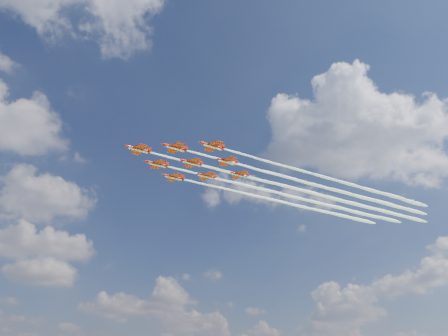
# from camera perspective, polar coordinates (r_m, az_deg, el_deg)

# --- Properties ---
(jet_lead) EXTENTS (124.90, 8.57, 2.50)m
(jet_lead) POSITION_cam_1_polar(r_m,az_deg,el_deg) (178.36, 6.81, -2.09)
(jet_lead) COLOR #AA1709
(jet_row2_port) EXTENTS (124.90, 8.57, 2.50)m
(jet_row2_port) POSITION_cam_1_polar(r_m,az_deg,el_deg) (179.23, 10.91, -1.92)
(jet_row2_port) COLOR #AA1709
(jet_row2_starb) EXTENTS (124.90, 8.57, 2.50)m
(jet_row2_starb) POSITION_cam_1_polar(r_m,az_deg,el_deg) (189.89, 7.87, -3.47)
(jet_row2_starb) COLOR #AA1709
(jet_row3_port) EXTENTS (124.90, 8.57, 2.50)m
(jet_row3_port) POSITION_cam_1_polar(r_m,az_deg,el_deg) (180.99, 14.94, -1.74)
(jet_row3_port) COLOR #AA1709
(jet_row3_centre) EXTENTS (124.90, 8.57, 2.50)m
(jet_row3_centre) POSITION_cam_1_polar(r_m,az_deg,el_deg) (190.94, 11.71, -3.30)
(jet_row3_centre) COLOR #AA1709
(jet_row3_starb) EXTENTS (124.90, 8.57, 2.50)m
(jet_row3_starb) POSITION_cam_1_polar(r_m,az_deg,el_deg) (201.57, 8.80, -4.70)
(jet_row3_starb) COLOR #AA1709
(jet_row4_port) EXTENTS (124.90, 8.57, 2.50)m
(jet_row4_port) POSITION_cam_1_polar(r_m,az_deg,el_deg) (192.85, 15.49, -3.12)
(jet_row4_port) COLOR #AA1709
(jet_row4_starb) EXTENTS (124.90, 8.57, 2.50)m
(jet_row4_starb) POSITION_cam_1_polar(r_m,az_deg,el_deg) (202.79, 12.42, -4.52)
(jet_row4_starb) COLOR #AA1709
(jet_tail) EXTENTS (124.90, 8.57, 2.50)m
(jet_tail) POSITION_cam_1_polar(r_m,az_deg,el_deg) (204.81, 15.98, -4.34)
(jet_tail) COLOR #AA1709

